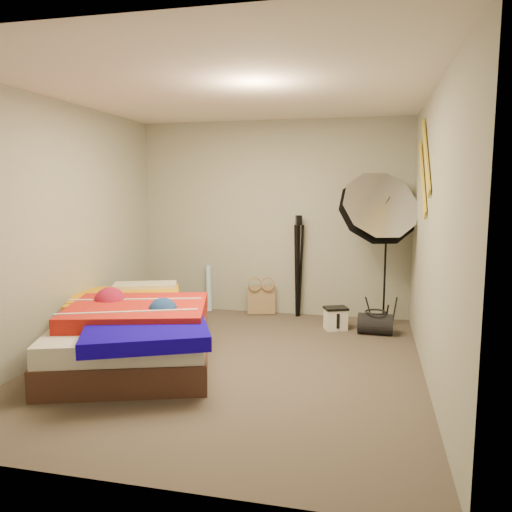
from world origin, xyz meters
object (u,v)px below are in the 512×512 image
(camera_case, at_px, (336,319))
(photo_umbrella, at_px, (377,211))
(duffel_bag, at_px, (375,324))
(camera_tripod, at_px, (298,259))
(wrapping_roll, at_px, (209,288))
(bed, at_px, (136,329))
(tote_bag, at_px, (261,300))

(camera_case, distance_m, photo_umbrella, 1.34)
(duffel_bag, bearing_deg, camera_tripod, 150.55)
(wrapping_roll, bearing_deg, camera_case, -16.86)
(bed, xyz_separation_m, photo_umbrella, (2.25, 1.60, 1.09))
(duffel_bag, height_order, bed, bed)
(tote_bag, relative_size, photo_umbrella, 0.19)
(photo_umbrella, distance_m, camera_tripod, 1.20)
(wrapping_roll, xyz_separation_m, camera_case, (1.73, -0.52, -0.18))
(camera_case, xyz_separation_m, photo_umbrella, (0.44, 0.15, 1.26))
(wrapping_roll, bearing_deg, bed, -92.45)
(tote_bag, bearing_deg, camera_tripod, -16.44)
(photo_umbrella, relative_size, camera_tripod, 1.48)
(bed, bearing_deg, photo_umbrella, 35.49)
(camera_case, xyz_separation_m, duffel_bag, (0.45, -0.09, -0.00))
(wrapping_roll, relative_size, duffel_bag, 1.58)
(bed, bearing_deg, wrapping_roll, 87.55)
(duffel_bag, bearing_deg, bed, -147.08)
(wrapping_roll, relative_size, photo_umbrella, 0.32)
(bed, distance_m, camera_tripod, 2.39)
(photo_umbrella, bearing_deg, bed, -144.51)
(camera_case, height_order, duffel_bag, camera_case)
(camera_case, bearing_deg, bed, -163.78)
(camera_tripod, bearing_deg, bed, -123.50)
(bed, bearing_deg, camera_tripod, 56.50)
(wrapping_roll, bearing_deg, duffel_bag, -15.65)
(camera_tripod, bearing_deg, duffel_bag, -31.29)
(tote_bag, height_order, camera_case, tote_bag)
(wrapping_roll, height_order, duffel_bag, wrapping_roll)
(duffel_bag, xyz_separation_m, bed, (-2.27, -1.37, 0.17))
(tote_bag, bearing_deg, camera_case, -41.50)
(wrapping_roll, distance_m, camera_tripod, 1.29)
(wrapping_roll, height_order, bed, wrapping_roll)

